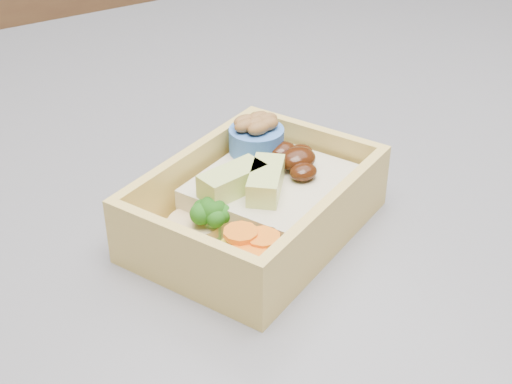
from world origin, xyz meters
TOP-DOWN VIEW (x-y plane):
  - bento_box at (-0.07, -0.18)m, footprint 0.20×0.17m

SIDE VIEW (x-z plane):
  - bento_box at x=-0.07m, z-range 0.91..0.97m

